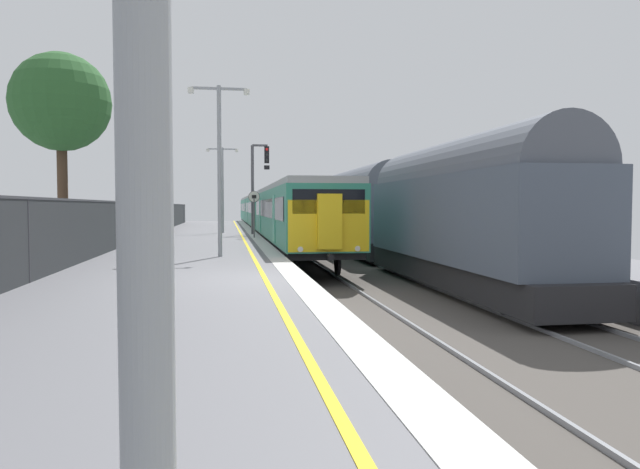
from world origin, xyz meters
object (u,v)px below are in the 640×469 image
platform_lamp_mid (219,156)px  background_tree_left (139,157)px  freight_train_adjacent_track (398,209)px  background_tree_centre (61,106)px  commuter_train_at_platform (267,211)px  signal_gantry (257,178)px  speed_limit_sign (254,208)px  platform_lamp_far (223,182)px

platform_lamp_mid → background_tree_left: size_ratio=0.72×
freight_train_adjacent_track → platform_lamp_mid: (-7.52, -4.80, 1.75)m
background_tree_centre → background_tree_left: bearing=92.5°
commuter_train_at_platform → platform_lamp_mid: size_ratio=10.79×
commuter_train_at_platform → signal_gantry: (-1.49, -13.53, 2.05)m
freight_train_adjacent_track → background_tree_left: bearing=119.0°
signal_gantry → speed_limit_sign: (-0.36, -3.96, -1.74)m
signal_gantry → background_tree_centre: (-7.68, -12.69, 1.95)m
platform_lamp_mid → speed_limit_sign: bearing=81.9°
freight_train_adjacent_track → platform_lamp_far: 15.46m
freight_train_adjacent_track → platform_lamp_mid: bearing=-147.5°
signal_gantry → background_tree_centre: 14.96m
platform_lamp_far → speed_limit_sign: bearing=-75.6°
commuter_train_at_platform → platform_lamp_far: platform_lamp_far is taller
background_tree_centre → platform_lamp_mid: bearing=-27.6°
speed_limit_sign → background_tree_left: background_tree_left is taller
commuter_train_at_platform → background_tree_left: size_ratio=7.79×
speed_limit_sign → platform_lamp_mid: platform_lamp_mid is taller
freight_train_adjacent_track → platform_lamp_far: size_ratio=5.01×
background_tree_left → signal_gantry: bearing=-59.5°
platform_lamp_mid → platform_lamp_far: size_ratio=1.04×
commuter_train_at_platform → platform_lamp_mid: bearing=-96.9°
commuter_train_at_platform → freight_train_adjacent_track: (4.00, -24.38, 0.29)m
freight_train_adjacent_track → signal_gantry: bearing=116.8°
freight_train_adjacent_track → platform_lamp_far: platform_lamp_far is taller
platform_lamp_far → background_tree_left: 14.55m
speed_limit_sign → signal_gantry: bearing=84.8°
platform_lamp_far → background_tree_left: background_tree_left is taller
signal_gantry → speed_limit_sign: size_ratio=2.16×
platform_lamp_mid → background_tree_left: 31.63m
background_tree_left → platform_lamp_mid: bearing=-77.4°
commuter_train_at_platform → speed_limit_sign: size_ratio=24.48×
freight_train_adjacent_track → background_tree_left: background_tree_left is taller
commuter_train_at_platform → background_tree_left: (-10.38, 1.60, 4.44)m
platform_lamp_mid → background_tree_centre: 6.67m
commuter_train_at_platform → platform_lamp_far: 11.69m
platform_lamp_mid → background_tree_left: (-6.87, 30.78, 2.40)m
commuter_train_at_platform → signal_gantry: 13.77m
speed_limit_sign → platform_lamp_mid: (-1.67, -11.69, 1.72)m
speed_limit_sign → platform_lamp_far: bearing=104.4°
commuter_train_at_platform → signal_gantry: size_ratio=11.32×
platform_lamp_far → background_tree_centre: 16.40m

